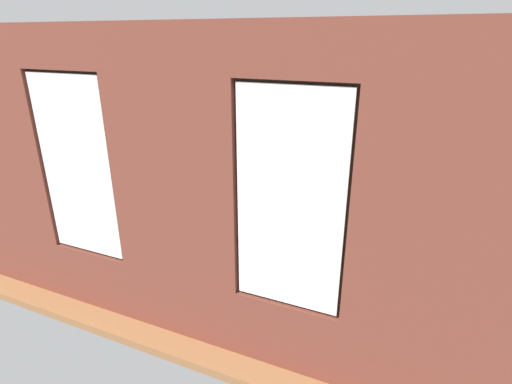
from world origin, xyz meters
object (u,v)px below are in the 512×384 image
(potted_plant_by_left_couch, at_px, (410,228))
(remote_black, at_px, (270,223))
(tv_flatscreen, at_px, (130,156))
(potted_plant_corner_near_left, at_px, (453,189))
(potted_plant_near_tv, at_px, (117,201))
(cup_ceramic, at_px, (267,216))
(potted_plant_between_couches, at_px, (288,277))
(potted_plant_foreground_right, at_px, (184,162))
(papasan_chair, at_px, (298,186))
(couch_by_window, at_px, (181,268))
(table_plant_small, at_px, (258,209))
(coffee_table, at_px, (266,223))
(media_console, at_px, (134,191))
(couch_left, at_px, (437,279))
(candle_jar, at_px, (238,214))

(potted_plant_by_left_couch, bearing_deg, remote_black, 24.41)
(tv_flatscreen, bearing_deg, remote_black, 169.72)
(potted_plant_corner_near_left, distance_m, potted_plant_near_tv, 5.60)
(cup_ceramic, xyz_separation_m, potted_plant_by_left_couch, (-2.07, -0.78, -0.15))
(potted_plant_between_couches, bearing_deg, potted_plant_corner_near_left, -117.40)
(tv_flatscreen, distance_m, potted_plant_foreground_right, 1.45)
(potted_plant_corner_near_left, bearing_deg, papasan_chair, 6.29)
(couch_by_window, xyz_separation_m, table_plant_small, (-0.35, -1.65, 0.22))
(remote_black, distance_m, potted_plant_foreground_right, 3.37)
(couch_by_window, height_order, papasan_chair, couch_by_window)
(potted_plant_near_tv, bearing_deg, table_plant_small, -163.39)
(potted_plant_foreground_right, bearing_deg, potted_plant_near_tv, 96.01)
(potted_plant_between_couches, bearing_deg, cup_ceramic, -59.65)
(coffee_table, bearing_deg, potted_plant_near_tv, 13.50)
(potted_plant_corner_near_left, bearing_deg, couch_by_window, 47.10)
(media_console, relative_size, potted_plant_between_couches, 1.47)
(remote_black, bearing_deg, papasan_chair, 34.02)
(couch_by_window, xyz_separation_m, couch_left, (-3.00, -1.03, 0.00))
(couch_by_window, height_order, potted_plant_near_tv, potted_plant_near_tv)
(remote_black, relative_size, papasan_chair, 0.14)
(candle_jar, bearing_deg, coffee_table, -166.31)
(media_console, bearing_deg, potted_plant_corner_near_left, -166.19)
(couch_left, bearing_deg, potted_plant_between_couches, -55.11)
(tv_flatscreen, height_order, potted_plant_corner_near_left, tv_flatscreen)
(couch_left, distance_m, cup_ceramic, 2.53)
(couch_left, xyz_separation_m, coffee_table, (2.47, -0.53, 0.05))
(papasan_chair, bearing_deg, couch_by_window, 80.12)
(remote_black, bearing_deg, potted_plant_by_left_couch, -35.05)
(media_console, distance_m, potted_plant_between_couches, 4.35)
(tv_flatscreen, distance_m, papasan_chair, 3.22)
(couch_by_window, relative_size, papasan_chair, 1.65)
(table_plant_small, height_order, remote_black, table_plant_small)
(cup_ceramic, height_order, potted_plant_near_tv, potted_plant_near_tv)
(candle_jar, bearing_deg, table_plant_small, -142.57)
(potted_plant_foreground_right, bearing_deg, couch_by_window, 122.58)
(couch_left, height_order, remote_black, couch_left)
(cup_ceramic, relative_size, remote_black, 0.60)
(potted_plant_foreground_right, xyz_separation_m, potted_plant_by_left_couch, (-4.75, 1.01, -0.18))
(couch_by_window, xyz_separation_m, potted_plant_foreground_right, (2.15, -3.36, 0.19))
(potted_plant_by_left_couch, bearing_deg, candle_jar, 19.57)
(remote_black, bearing_deg, cup_ceramic, 76.29)
(couch_left, bearing_deg, media_console, -97.24)
(coffee_table, xyz_separation_m, table_plant_small, (0.18, -0.09, 0.17))
(couch_left, xyz_separation_m, potted_plant_between_couches, (1.58, 0.98, 0.20))
(candle_jar, bearing_deg, potted_plant_between_couches, 133.12)
(potted_plant_by_left_couch, bearing_deg, papasan_chair, -20.19)
(coffee_table, xyz_separation_m, potted_plant_corner_near_left, (-2.62, -1.83, 0.32))
(remote_black, distance_m, potted_plant_corner_near_left, 3.18)
(candle_jar, bearing_deg, potted_plant_foreground_right, -40.20)
(coffee_table, distance_m, potted_plant_by_left_couch, 2.21)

